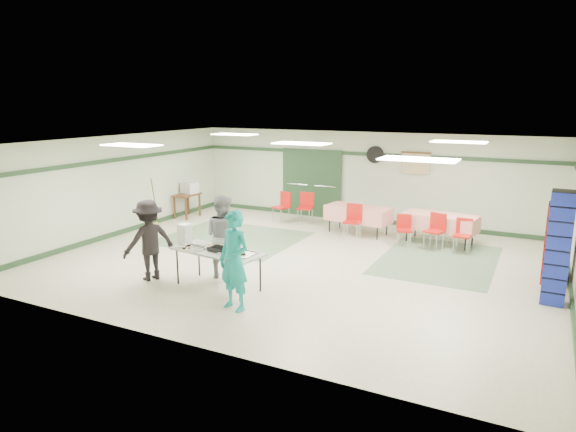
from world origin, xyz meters
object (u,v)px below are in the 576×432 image
at_px(volunteer_dark, 149,240).
at_px(broom, 155,202).
at_px(chair_loose_a, 306,205).
at_px(volunteer_teal, 234,261).
at_px(chair_a, 436,227).
at_px(dining_table_b, 358,213).
at_px(crate_stack_red, 556,244).
at_px(dining_table_a, 440,222).
at_px(chair_d, 353,218).
at_px(crate_stack_blue_b, 558,248).
at_px(serving_table, 217,253).
at_px(chair_b, 404,227).
at_px(chair_c, 463,232).
at_px(office_printer, 190,188).
at_px(chair_loose_b, 283,204).
at_px(printer_table, 187,197).
at_px(crate_stack_blue_a, 556,241).
at_px(volunteer_grey, 223,236).

bearing_deg(volunteer_dark, broom, -114.33).
bearing_deg(chair_loose_a, volunteer_teal, -85.16).
xyz_separation_m(volunteer_teal, chair_a, (2.39, 5.43, -0.34)).
height_order(dining_table_b, crate_stack_red, crate_stack_red).
xyz_separation_m(dining_table_a, chair_d, (-2.14, -0.56, -0.00)).
relative_size(chair_d, crate_stack_blue_b, 0.45).
distance_m(serving_table, chair_b, 5.29).
xyz_separation_m(chair_a, chair_c, (0.65, -0.00, -0.04)).
bearing_deg(office_printer, chair_loose_b, 21.14).
height_order(chair_b, printer_table, chair_b).
relative_size(dining_table_a, office_printer, 4.32).
xyz_separation_m(crate_stack_blue_a, crate_stack_red, (0.00, -0.39, 0.03)).
height_order(chair_loose_a, office_printer, office_printer).
relative_size(chair_loose_a, crate_stack_blue_b, 0.45).
relative_size(dining_table_b, office_printer, 4.18).
bearing_deg(chair_c, crate_stack_red, -33.46).
xyz_separation_m(chair_a, crate_stack_blue_b, (2.61, -2.63, 0.49)).
bearing_deg(dining_table_b, chair_a, -5.61).
bearing_deg(dining_table_a, volunteer_dark, -122.90).
relative_size(volunteer_teal, printer_table, 2.04).
bearing_deg(chair_a, crate_stack_red, -13.81).
bearing_deg(chair_b, chair_c, -19.40).
xyz_separation_m(chair_a, crate_stack_red, (2.61, -1.49, 0.27)).
bearing_deg(chair_d, volunteer_dark, -122.98).
distance_m(dining_table_b, chair_c, 2.91).
bearing_deg(dining_table_b, chair_loose_b, -177.84).
bearing_deg(dining_table_b, printer_table, -166.40).
height_order(serving_table, volunteer_dark, volunteer_dark).
distance_m(chair_a, crate_stack_blue_a, 2.84).
distance_m(dining_table_a, chair_c, 0.87).
height_order(serving_table, dining_table_b, dining_table_b).
height_order(volunteer_grey, crate_stack_blue_b, crate_stack_blue_b).
distance_m(serving_table, crate_stack_blue_a, 6.87).
height_order(chair_loose_a, chair_loose_b, chair_loose_a).
relative_size(crate_stack_blue_a, printer_table, 1.82).
xyz_separation_m(volunteer_grey, chair_b, (2.73, 4.09, -0.39)).
bearing_deg(crate_stack_blue_a, chair_loose_b, 164.98).
xyz_separation_m(chair_a, office_printer, (-7.69, 0.27, 0.37)).
distance_m(dining_table_b, printer_table, 5.50).
distance_m(chair_a, chair_b, 0.79).
distance_m(volunteer_grey, chair_loose_a, 5.19).
height_order(chair_c, printer_table, chair_c).
xyz_separation_m(serving_table, crate_stack_blue_a, (5.86, 3.58, 0.07)).
xyz_separation_m(serving_table, dining_table_a, (3.24, 5.25, -0.15)).
relative_size(crate_stack_red, crate_stack_blue_b, 0.79).
bearing_deg(dining_table_b, volunteer_grey, -96.83).
xyz_separation_m(chair_loose_b, broom, (-3.10, -2.14, 0.16)).
relative_size(chair_b, crate_stack_red, 0.48).
bearing_deg(crate_stack_blue_a, crate_stack_blue_b, -90.00).
xyz_separation_m(chair_a, chair_b, (-0.78, -0.01, -0.07)).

